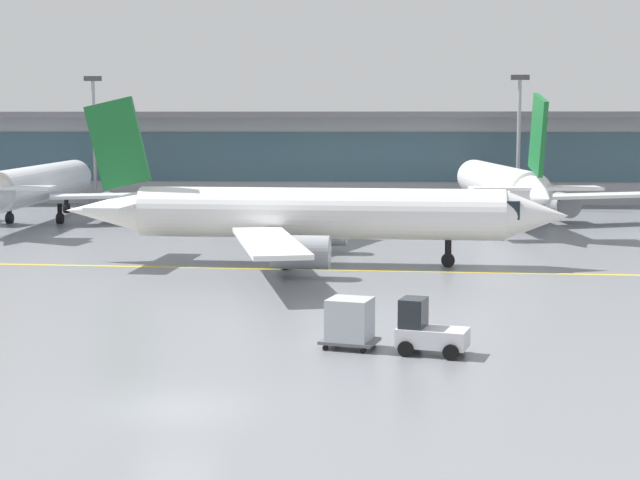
{
  "coord_description": "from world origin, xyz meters",
  "views": [
    {
      "loc": [
        5.93,
        -29.54,
        8.76
      ],
      "look_at": [
        3.53,
        18.44,
        3.0
      ],
      "focal_mm": 56.35,
      "sensor_mm": 36.0,
      "label": 1
    }
  ],
  "objects": [
    {
      "name": "cargo_dolly_lead",
      "position": [
        5.18,
        8.44,
        1.05
      ],
      "size": [
        2.46,
        2.12,
        1.94
      ],
      "rotation": [
        0.0,
        0.0,
        -0.28
      ],
      "color": "#595B60",
      "rests_on": "ground_plane"
    },
    {
      "name": "taxiway_centreline_stripe",
      "position": [
        2.9,
        28.79,
        0.0
      ],
      "size": [
        109.78,
        7.67,
        0.01
      ],
      "primitive_type": "cube",
      "rotation": [
        0.0,
        0.0,
        -0.07
      ],
      "color": "yellow",
      "rests_on": "ground_plane"
    },
    {
      "name": "taxiing_regional_jet",
      "position": [
        2.5,
        30.81,
        3.06
      ],
      "size": [
        30.8,
        28.58,
        10.2
      ],
      "rotation": [
        0.0,
        0.0,
        -0.07
      ],
      "color": "white",
      "rests_on": "ground_plane"
    },
    {
      "name": "terminal_concourse",
      "position": [
        0.0,
        78.72,
        4.92
      ],
      "size": [
        198.49,
        11.0,
        9.6
      ],
      "color": "#9EA3A8",
      "rests_on": "ground_plane"
    },
    {
      "name": "ground_plane",
      "position": [
        0.0,
        0.0,
        0.0
      ],
      "size": [
        400.0,
        400.0,
        0.0
      ],
      "primitive_type": "plane",
      "color": "slate"
    },
    {
      "name": "baggage_tug",
      "position": [
        8.09,
        7.6,
        0.89
      ],
      "size": [
        2.89,
        2.19,
        2.1
      ],
      "rotation": [
        0.0,
        0.0,
        -0.28
      ],
      "color": "silver",
      "rests_on": "ground_plane"
    },
    {
      "name": "apron_light_mast_2",
      "position": [
        20.42,
        69.85,
        7.24
      ],
      "size": [
        1.8,
        0.36,
        13.12
      ],
      "color": "gray",
      "rests_on": "ground_plane"
    },
    {
      "name": "gate_airplane_1",
      "position": [
        -22.61,
        55.52,
        3.18
      ],
      "size": [
        29.8,
        32.01,
        10.62
      ],
      "rotation": [
        0.0,
        0.0,
        1.6
      ],
      "color": "silver",
      "rests_on": "ground_plane"
    },
    {
      "name": "gate_airplane_2",
      "position": [
        16.97,
        56.58,
        3.22
      ],
      "size": [
        30.02,
        32.4,
        10.73
      ],
      "rotation": [
        0.0,
        0.0,
        1.65
      ],
      "color": "white",
      "rests_on": "ground_plane"
    },
    {
      "name": "apron_light_mast_1",
      "position": [
        -22.41,
        72.62,
        7.28
      ],
      "size": [
        1.8,
        0.36,
        13.21
      ],
      "color": "gray",
      "rests_on": "ground_plane"
    }
  ]
}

